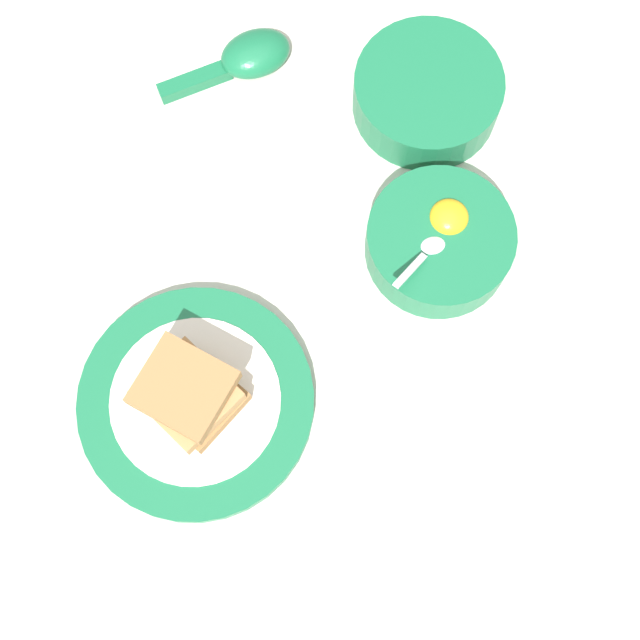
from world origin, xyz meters
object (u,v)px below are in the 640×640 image
object	(u,v)px
toast_plate	(196,402)
toast_sandwich	(188,393)
egg_bowl	(440,241)
soup_spoon	(248,57)
congee_bowl	(427,92)

from	to	relation	value
toast_plate	toast_sandwich	size ratio (longest dim) A/B	2.06
egg_bowl	soup_spoon	bearing A→B (deg)	117.04
soup_spoon	toast_plate	bearing A→B (deg)	-111.87
congee_bowl	toast_sandwich	bearing A→B (deg)	-141.36
egg_bowl	toast_plate	bearing A→B (deg)	-161.74
congee_bowl	toast_plate	bearing A→B (deg)	-141.02
soup_spoon	toast_sandwich	bearing A→B (deg)	-112.23
egg_bowl	soup_spoon	xyz separation A→B (m)	(-0.13, 0.26, -0.01)
egg_bowl	toast_plate	size ratio (longest dim) A/B	0.65
toast_plate	soup_spoon	world-z (taller)	soup_spoon
egg_bowl	toast_sandwich	bearing A→B (deg)	-162.14
toast_plate	soup_spoon	distance (m)	0.38
egg_bowl	congee_bowl	bearing A→B (deg)	76.85
toast_plate	toast_sandwich	bearing A→B (deg)	144.16
egg_bowl	congee_bowl	xyz separation A→B (m)	(0.04, 0.16, 0.00)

